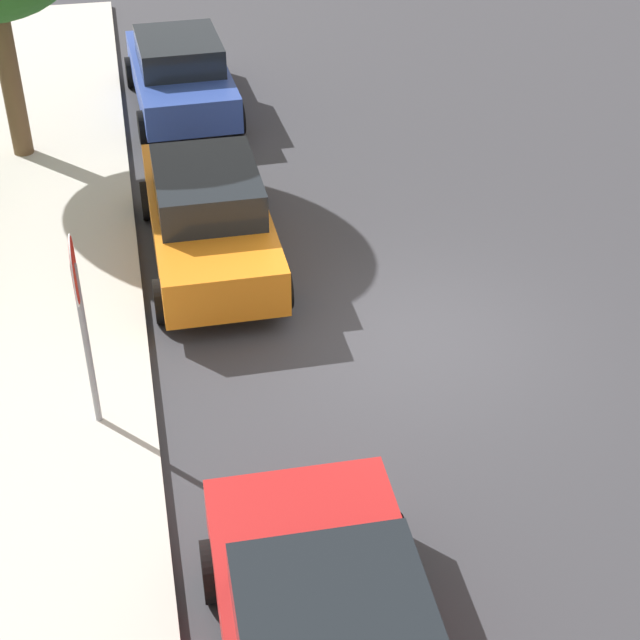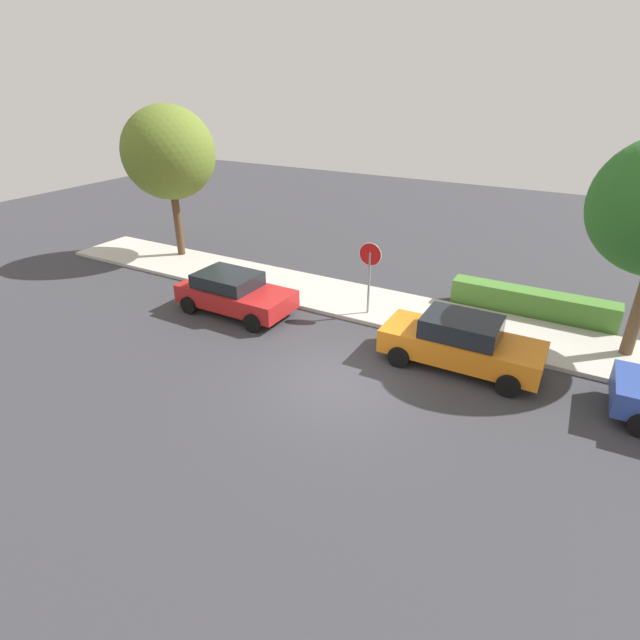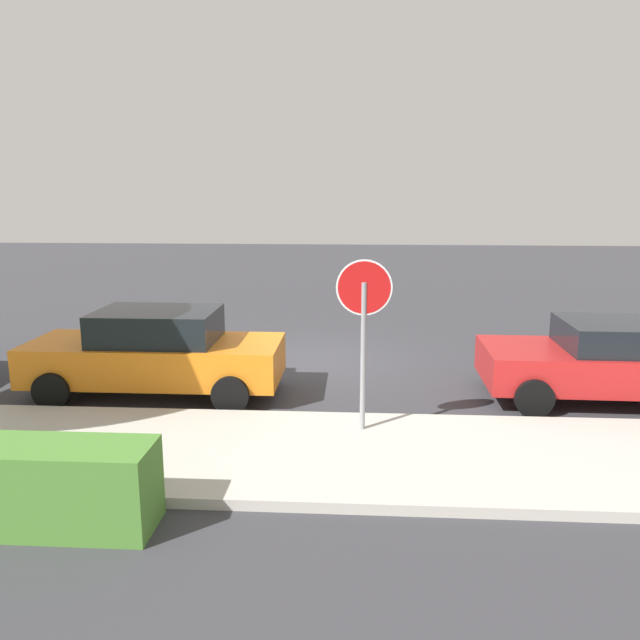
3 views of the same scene
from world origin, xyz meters
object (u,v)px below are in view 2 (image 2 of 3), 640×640
object	(u,v)px
parked_car_red	(234,293)
stop_sign	(370,266)
street_tree_near_corner	(169,153)
parked_car_orange	(461,342)

from	to	relation	value
parked_car_red	stop_sign	bearing A→B (deg)	24.72
parked_car_red	street_tree_near_corner	size ratio (longest dim) A/B	0.63
parked_car_orange	street_tree_near_corner	size ratio (longest dim) A/B	0.68
parked_car_orange	parked_car_red	bearing A→B (deg)	-178.68
stop_sign	parked_car_red	xyz separation A→B (m)	(-4.34, -2.00, -1.13)
parked_car_red	street_tree_near_corner	xyz separation A→B (m)	(-6.03, 3.67, 3.93)
stop_sign	street_tree_near_corner	size ratio (longest dim) A/B	0.41
street_tree_near_corner	parked_car_red	bearing A→B (deg)	-31.33
parked_car_red	street_tree_near_corner	bearing A→B (deg)	148.67
parked_car_orange	street_tree_near_corner	distance (m)	15.04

